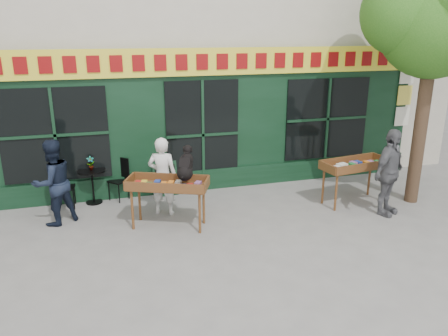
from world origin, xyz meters
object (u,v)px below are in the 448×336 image
Objects in this scene: book_cart_center at (168,187)px; dog at (186,162)px; book_cart_right at (355,167)px; man_right at (389,173)px; man_left at (53,183)px; woman at (163,176)px; bistro_table at (92,180)px.

book_cart_center is 0.59m from dog.
man_right reaches higher than book_cart_right.
man_left is at bearing -176.68° from book_cart_center.
book_cart_center is 1.03× the size of book_cart_right.
book_cart_center is 0.65m from woman.
woman is 4.16m from book_cart_right.
dog is 0.91m from woman.
book_cart_right is 0.87× the size of man_right.
book_cart_center is at bearing 127.18° from man_left.
bistro_table is at bearing 153.44° from book_cart_center.
woman is (0.00, 0.65, -0.01)m from book_cart_center.
book_cart_right is (3.77, 0.15, -0.47)m from dog.
book_cart_right is at bearing 83.48° from man_right.
book_cart_center is 4.47m from man_right.
dog is at bearing 139.93° from woman.
man_left is at bearing 139.44° from man_right.
book_cart_right is (4.12, -0.55, 0.01)m from woman.
man_right is at bearing -21.68° from bistro_table.
dog is 4.13m from man_right.
man_right is at bearing -76.52° from book_cart_right.
man_right is 6.67m from man_left.
book_cart_center is 2.70× the size of dog.
man_left is (-6.22, 0.66, 0.03)m from book_cart_right.
dog is at bearing 128.80° from man_left.
dog is 3.80m from book_cart_right.
woman is at bearing -35.95° from bistro_table.
book_cart_center is 2.24m from man_left.
book_cart_right reaches higher than bistro_table.
book_cart_center is at bearing 113.37° from woman.
book_cart_right is 6.26m from man_left.
book_cart_center is 4.12m from book_cart_right.
dog is 0.38× the size of book_cart_right.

